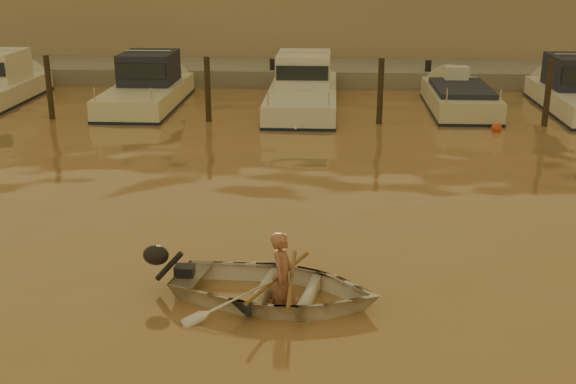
# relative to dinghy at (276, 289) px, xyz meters

# --- Properties ---
(ground_plane) EXTENTS (160.00, 160.00, 0.00)m
(ground_plane) POSITION_rel_dinghy_xyz_m (2.46, -1.77, -0.21)
(ground_plane) COLOR olive
(ground_plane) RESTS_ON ground
(dinghy) EXTENTS (3.57, 2.86, 0.66)m
(dinghy) POSITION_rel_dinghy_xyz_m (0.00, 0.00, 0.00)
(dinghy) COLOR white
(dinghy) RESTS_ON ground_plane
(person) EXTENTS (0.44, 0.58, 1.43)m
(person) POSITION_rel_dinghy_xyz_m (0.10, -0.02, 0.21)
(person) COLOR #A16850
(person) RESTS_ON dinghy
(outboard_motor) EXTENTS (0.96, 0.57, 0.70)m
(outboard_motor) POSITION_rel_dinghy_xyz_m (-1.47, 0.30, 0.07)
(outboard_motor) COLOR black
(outboard_motor) RESTS_ON dinghy
(oar_port) EXTENTS (0.08, 2.10, 0.13)m
(oar_port) POSITION_rel_dinghy_xyz_m (0.24, -0.05, 0.21)
(oar_port) COLOR brown
(oar_port) RESTS_ON dinghy
(oar_starboard) EXTENTS (0.83, 1.98, 0.13)m
(oar_starboard) POSITION_rel_dinghy_xyz_m (0.05, -0.01, 0.21)
(oar_starboard) COLOR brown
(oar_starboard) RESTS_ON dinghy
(moored_boat_1) EXTENTS (2.20, 6.56, 1.75)m
(moored_boat_1) POSITION_rel_dinghy_xyz_m (-5.55, 14.23, 0.42)
(moored_boat_1) COLOR beige
(moored_boat_1) RESTS_ON ground_plane
(moored_boat_2) EXTENTS (2.23, 7.50, 1.75)m
(moored_boat_2) POSITION_rel_dinghy_xyz_m (-0.20, 14.23, 0.42)
(moored_boat_2) COLOR silver
(moored_boat_2) RESTS_ON ground_plane
(moored_boat_3) EXTENTS (1.99, 5.76, 0.95)m
(moored_boat_3) POSITION_rel_dinghy_xyz_m (5.03, 14.23, 0.02)
(moored_boat_3) COLOR beige
(moored_boat_3) RESTS_ON ground_plane
(piling_0) EXTENTS (0.18, 0.18, 2.20)m
(piling_0) POSITION_rel_dinghy_xyz_m (-8.04, 12.03, 0.69)
(piling_0) COLOR #2D2319
(piling_0) RESTS_ON ground_plane
(piling_1) EXTENTS (0.18, 0.18, 2.20)m
(piling_1) POSITION_rel_dinghy_xyz_m (-3.04, 12.03, 0.69)
(piling_1) COLOR #2D2319
(piling_1) RESTS_ON ground_plane
(piling_2) EXTENTS (0.18, 0.18, 2.20)m
(piling_2) POSITION_rel_dinghy_xyz_m (2.26, 12.03, 0.69)
(piling_2) COLOR #2D2319
(piling_2) RESTS_ON ground_plane
(piling_3) EXTENTS (0.18, 0.18, 2.20)m
(piling_3) POSITION_rel_dinghy_xyz_m (7.26, 12.03, 0.69)
(piling_3) COLOR #2D2319
(piling_3) RESTS_ON ground_plane
(fender_b) EXTENTS (0.30, 0.30, 0.30)m
(fender_b) POSITION_rel_dinghy_xyz_m (-4.81, 12.00, -0.11)
(fender_b) COLOR orange
(fender_b) RESTS_ON ground_plane
(fender_c) EXTENTS (0.30, 0.30, 0.30)m
(fender_c) POSITION_rel_dinghy_xyz_m (-0.26, 11.01, -0.11)
(fender_c) COLOR white
(fender_c) RESTS_ON ground_plane
(fender_d) EXTENTS (0.30, 0.30, 0.30)m
(fender_d) POSITION_rel_dinghy_xyz_m (5.66, 11.26, -0.11)
(fender_d) COLOR red
(fender_d) RESTS_ON ground_plane
(quay) EXTENTS (52.00, 4.00, 1.00)m
(quay) POSITION_rel_dinghy_xyz_m (2.46, 19.73, -0.06)
(quay) COLOR gray
(quay) RESTS_ON ground_plane
(waterfront_building) EXTENTS (46.00, 7.00, 4.80)m
(waterfront_building) POSITION_rel_dinghy_xyz_m (2.46, 25.23, 2.19)
(waterfront_building) COLOR #9E8466
(waterfront_building) RESTS_ON quay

